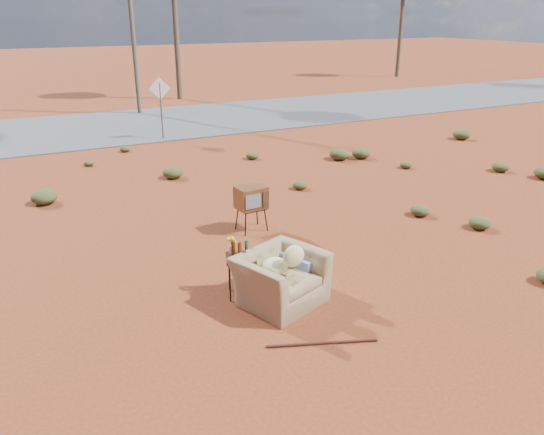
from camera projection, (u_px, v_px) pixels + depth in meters
name	position (u px, v px, depth m)	size (l,w,h in m)	color
ground	(281.00, 296.00, 8.60)	(140.00, 140.00, 0.00)	maroon
highway	(105.00, 127.00, 21.07)	(140.00, 7.00, 0.04)	#565659
armchair	(284.00, 270.00, 8.32)	(1.63, 1.39, 1.10)	#91774F
tv_unit	(251.00, 198.00, 10.93)	(0.63, 0.53, 0.96)	black
side_table	(239.00, 255.00, 8.40)	(0.61, 0.61, 0.97)	#3A2115
rusty_bar	(322.00, 343.00, 7.34)	(0.04, 0.04, 1.57)	#492013
road_sign	(160.00, 97.00, 18.67)	(0.78, 0.06, 2.19)	brown
utility_pole_center	(131.00, 16.00, 22.49)	(1.40, 0.20, 8.00)	brown
scrub_patch	(157.00, 211.00, 11.87)	(17.49, 8.07, 0.33)	#444A20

